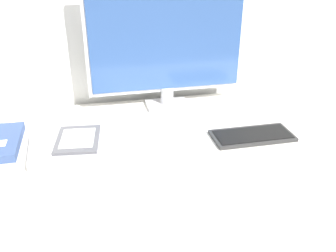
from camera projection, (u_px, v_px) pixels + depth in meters
The scene contains 5 objects.
desk at pixel (171, 222), 1.43m from camera, with size 1.50×0.65×0.76m.
monitor at pixel (167, 41), 1.37m from camera, with size 0.60×0.11×0.48m.
keyboard at pixel (252, 135), 1.24m from camera, with size 0.27×0.12×0.01m.
laptop at pixel (79, 145), 1.17m from camera, with size 0.31×0.23×0.03m.
ereader at pixel (78, 139), 1.17m from camera, with size 0.15×0.19×0.01m.
Camera 1 is at (-0.25, -0.89, 1.35)m, focal length 40.00 mm.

